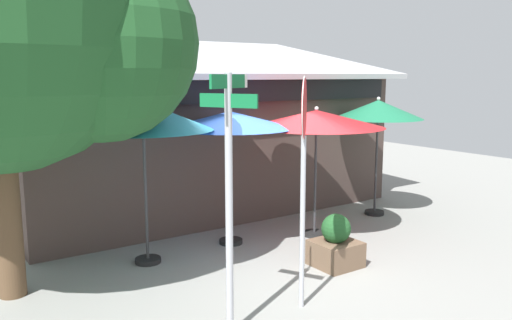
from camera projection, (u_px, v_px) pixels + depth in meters
The scene contains 10 objects.
ground_plane at pixel (286, 266), 8.85m from camera, with size 28.00×28.00×0.10m, color gray.
cafe_building at pixel (190, 136), 12.84m from camera, with size 9.13×5.44×4.17m.
street_sign_post at pixel (229, 182), 6.13m from camera, with size 0.73×0.68×3.19m.
stop_sign at pixel (304, 147), 6.83m from camera, with size 0.59×0.62×3.16m.
patio_umbrella_teal_left at pixel (143, 117), 8.47m from camera, with size 2.32×2.32×2.81m.
patio_umbrella_royal_blue_center at pixel (230, 121), 9.51m from camera, with size 2.39×2.39×2.58m.
patio_umbrella_crimson_right at pixel (316, 120), 9.99m from camera, with size 2.63×2.63×2.57m.
patio_umbrella_forest_green_far_right at pixel (378, 111), 11.57m from camera, with size 1.99×1.99×2.69m.
shade_tree at pixel (12, 15), 6.97m from camera, with size 4.88×4.48×6.30m.
sidewalk_planter at pixel (336, 245), 8.67m from camera, with size 0.72×0.72×0.89m.
Camera 1 is at (-5.21, -6.67, 3.16)m, focal length 36.48 mm.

